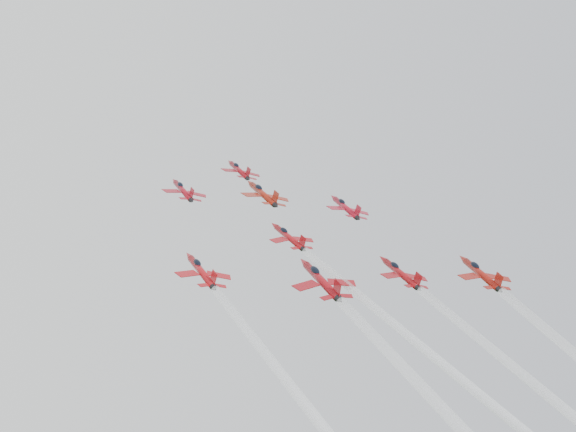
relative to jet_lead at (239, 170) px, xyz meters
name	(u,v)px	position (x,y,z in m)	size (l,w,h in m)	color
jet_lead	(239,170)	(0.00, 0.00, 0.00)	(9.04, 11.59, 7.28)	maroon
jet_row2_left	(183,190)	(-17.29, -14.31, -8.27)	(8.57, 10.99, 6.90)	maroon
jet_row2_center	(262,193)	(-0.26, -12.38, -7.14)	(10.36, 13.29, 8.34)	maroon
jet_row2_right	(345,207)	(16.68, -15.71, -9.07)	(9.70, 12.44, 7.81)	#A40F21
jet_center	(422,372)	(-4.14, -66.17, -38.31)	(8.39, 79.37, 46.50)	#9E0F15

